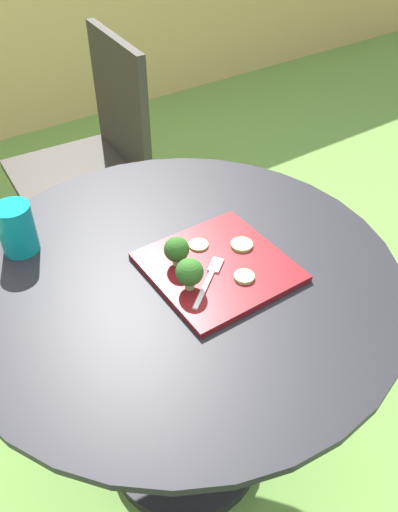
{
  "coord_description": "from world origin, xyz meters",
  "views": [
    {
      "loc": [
        -0.43,
        -0.71,
        1.47
      ],
      "look_at": [
        0.04,
        -0.02,
        0.76
      ],
      "focal_mm": 37.12,
      "sensor_mm": 36.0,
      "label": 1
    }
  ],
  "objects_px": {
    "patio_chair": "(96,147)",
    "salad_plate": "(218,267)",
    "fork": "(210,277)",
    "drinking_glass": "(17,231)"
  },
  "relations": [
    {
      "from": "patio_chair",
      "to": "salad_plate",
      "type": "xyz_separation_m",
      "value": [
        -0.15,
        -0.96,
        0.2
      ]
    },
    {
      "from": "fork",
      "to": "drinking_glass",
      "type": "bearing_deg",
      "value": 131.1
    },
    {
      "from": "salad_plate",
      "to": "drinking_glass",
      "type": "bearing_deg",
      "value": 137.01
    },
    {
      "from": "patio_chair",
      "to": "fork",
      "type": "height_order",
      "value": "patio_chair"
    },
    {
      "from": "salad_plate",
      "to": "drinking_glass",
      "type": "distance_m",
      "value": 0.44
    },
    {
      "from": "patio_chair",
      "to": "fork",
      "type": "xyz_separation_m",
      "value": [
        -0.19,
        -0.99,
        0.21
      ]
    },
    {
      "from": "salad_plate",
      "to": "drinking_glass",
      "type": "height_order",
      "value": "drinking_glass"
    },
    {
      "from": "salad_plate",
      "to": "fork",
      "type": "xyz_separation_m",
      "value": [
        -0.04,
        -0.03,
        0.01
      ]
    },
    {
      "from": "patio_chair",
      "to": "fork",
      "type": "distance_m",
      "value": 1.03
    },
    {
      "from": "salad_plate",
      "to": "patio_chair",
      "type": "bearing_deg",
      "value": 81.09
    }
  ]
}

